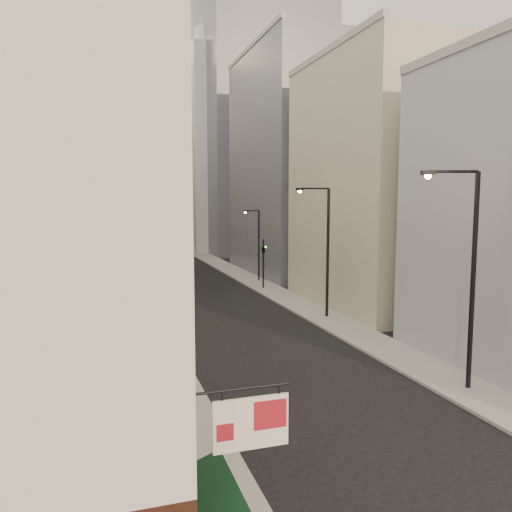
{
  "coord_description": "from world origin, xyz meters",
  "views": [
    {
      "loc": [
        -9.35,
        -6.26,
        8.63
      ],
      "look_at": [
        -0.82,
        20.5,
        5.55
      ],
      "focal_mm": 35.0,
      "sensor_mm": 36.0,
      "label": 1
    }
  ],
  "objects_px": {
    "streetlamp_near": "(468,267)",
    "streetlamp_far": "(257,241)",
    "white_tower": "(214,142)",
    "traffic_light_left": "(134,259)",
    "traffic_light_right": "(263,251)",
    "streetlamp_mid": "(325,245)",
    "clock_tower": "(141,154)"
  },
  "relations": [
    {
      "from": "white_tower",
      "to": "traffic_light_left",
      "type": "xyz_separation_m",
      "value": [
        -16.36,
        -39.25,
        -15.02
      ]
    },
    {
      "from": "clock_tower",
      "to": "traffic_light_right",
      "type": "height_order",
      "value": "clock_tower"
    },
    {
      "from": "traffic_light_right",
      "to": "streetlamp_far",
      "type": "bearing_deg",
      "value": -81.68
    },
    {
      "from": "streetlamp_mid",
      "to": "clock_tower",
      "type": "bearing_deg",
      "value": 109.14
    },
    {
      "from": "streetlamp_far",
      "to": "traffic_light_left",
      "type": "relative_size",
      "value": 1.54
    },
    {
      "from": "streetlamp_mid",
      "to": "traffic_light_right",
      "type": "distance_m",
      "value": 13.17
    },
    {
      "from": "clock_tower",
      "to": "white_tower",
      "type": "bearing_deg",
      "value": -51.84
    },
    {
      "from": "white_tower",
      "to": "traffic_light_right",
      "type": "relative_size",
      "value": 8.3
    },
    {
      "from": "streetlamp_near",
      "to": "streetlamp_far",
      "type": "bearing_deg",
      "value": 105.44
    },
    {
      "from": "traffic_light_right",
      "to": "streetlamp_near",
      "type": "bearing_deg",
      "value": 109.44
    },
    {
      "from": "streetlamp_near",
      "to": "traffic_light_right",
      "type": "xyz_separation_m",
      "value": [
        -0.27,
        27.97,
        -1.94
      ]
    },
    {
      "from": "white_tower",
      "to": "traffic_light_right",
      "type": "xyz_separation_m",
      "value": [
        -3.89,
        -38.13,
        -14.83
      ]
    },
    {
      "from": "traffic_light_left",
      "to": "clock_tower",
      "type": "bearing_deg",
      "value": -100.77
    },
    {
      "from": "white_tower",
      "to": "streetlamp_near",
      "type": "xyz_separation_m",
      "value": [
        -3.62,
        -66.11,
        -12.89
      ]
    },
    {
      "from": "white_tower",
      "to": "traffic_light_left",
      "type": "height_order",
      "value": "white_tower"
    },
    {
      "from": "traffic_light_left",
      "to": "traffic_light_right",
      "type": "bearing_deg",
      "value": -179.88
    },
    {
      "from": "streetlamp_near",
      "to": "streetlamp_mid",
      "type": "xyz_separation_m",
      "value": [
        0.08,
        14.92,
        -0.21
      ]
    },
    {
      "from": "streetlamp_near",
      "to": "traffic_light_left",
      "type": "bearing_deg",
      "value": 131.87
    },
    {
      "from": "streetlamp_far",
      "to": "traffic_light_left",
      "type": "xyz_separation_m",
      "value": [
        -13.33,
        -5.74,
        -0.81
      ]
    },
    {
      "from": "streetlamp_mid",
      "to": "traffic_light_left",
      "type": "height_order",
      "value": "streetlamp_mid"
    },
    {
      "from": "streetlamp_near",
      "to": "streetlamp_far",
      "type": "relative_size",
      "value": 1.3
    },
    {
      "from": "white_tower",
      "to": "streetlamp_mid",
      "type": "xyz_separation_m",
      "value": [
        -3.54,
        -51.19,
        -13.11
      ]
    },
    {
      "from": "streetlamp_mid",
      "to": "traffic_light_left",
      "type": "xyz_separation_m",
      "value": [
        -12.82,
        11.93,
        -1.91
      ]
    },
    {
      "from": "clock_tower",
      "to": "streetlamp_far",
      "type": "distance_m",
      "value": 49.96
    },
    {
      "from": "clock_tower",
      "to": "traffic_light_right",
      "type": "bearing_deg",
      "value": -82.24
    },
    {
      "from": "streetlamp_mid",
      "to": "traffic_light_right",
      "type": "relative_size",
      "value": 1.93
    },
    {
      "from": "streetlamp_near",
      "to": "traffic_light_right",
      "type": "height_order",
      "value": "streetlamp_near"
    },
    {
      "from": "white_tower",
      "to": "traffic_light_right",
      "type": "bearing_deg",
      "value": -95.83
    },
    {
      "from": "clock_tower",
      "to": "streetlamp_near",
      "type": "distance_m",
      "value": 81.32
    },
    {
      "from": "white_tower",
      "to": "streetlamp_far",
      "type": "bearing_deg",
      "value": -95.17
    },
    {
      "from": "traffic_light_left",
      "to": "traffic_light_right",
      "type": "xyz_separation_m",
      "value": [
        12.47,
        1.12,
        0.19
      ]
    },
    {
      "from": "white_tower",
      "to": "streetlamp_near",
      "type": "distance_m",
      "value": 67.45
    }
  ]
}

